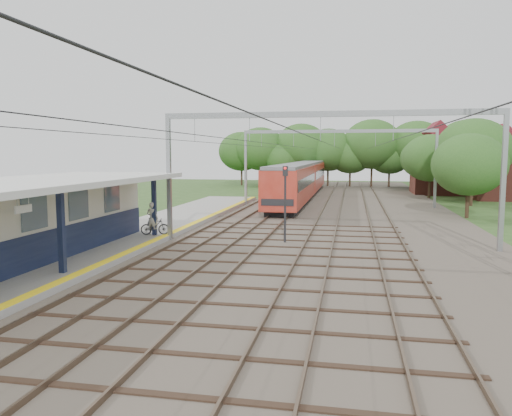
# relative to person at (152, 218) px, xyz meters

# --- Properties ---
(ground) EXTENTS (160.00, 160.00, 0.00)m
(ground) POSITION_rel_person_xyz_m (6.02, -15.00, -1.27)
(ground) COLOR #2D4C1E
(ground) RESTS_ON ground
(ballast_bed) EXTENTS (18.00, 90.00, 0.10)m
(ballast_bed) POSITION_rel_person_xyz_m (10.02, 15.00, -1.22)
(ballast_bed) COLOR #473D33
(ballast_bed) RESTS_ON ground
(platform) EXTENTS (5.00, 52.00, 0.35)m
(platform) POSITION_rel_person_xyz_m (-1.48, -1.00, -1.10)
(platform) COLOR gray
(platform) RESTS_ON ground
(yellow_stripe) EXTENTS (0.45, 52.00, 0.01)m
(yellow_stripe) POSITION_rel_person_xyz_m (0.77, -1.00, -0.92)
(yellow_stripe) COLOR yellow
(yellow_stripe) RESTS_ON platform
(station_building) EXTENTS (3.41, 18.00, 3.40)m
(station_building) POSITION_rel_person_xyz_m (-2.86, -8.00, 0.77)
(station_building) COLOR beige
(station_building) RESTS_ON platform
(canopy) EXTENTS (6.40, 20.00, 3.44)m
(canopy) POSITION_rel_person_xyz_m (-1.75, -9.00, 2.37)
(canopy) COLOR #131C3C
(canopy) RESTS_ON platform
(rail_tracks) EXTENTS (11.80, 88.00, 0.15)m
(rail_tracks) POSITION_rel_person_xyz_m (7.52, 15.00, -1.10)
(rail_tracks) COLOR brown
(rail_tracks) RESTS_ON ballast_bed
(catenary_system) EXTENTS (17.22, 88.00, 7.00)m
(catenary_system) POSITION_rel_person_xyz_m (9.41, 10.28, 4.24)
(catenary_system) COLOR gray
(catenary_system) RESTS_ON ground
(tree_band) EXTENTS (31.72, 30.88, 8.82)m
(tree_band) POSITION_rel_person_xyz_m (9.87, 42.12, 3.65)
(tree_band) COLOR #382619
(tree_band) RESTS_ON ground
(house_near) EXTENTS (7.00, 6.12, 7.89)m
(house_near) POSITION_rel_person_xyz_m (27.02, 31.00, 1.72)
(house_near) COLOR brown
(house_near) RESTS_ON ground
(house_far) EXTENTS (8.00, 6.12, 8.66)m
(house_far) POSITION_rel_person_xyz_m (22.02, 37.00, 1.96)
(house_far) COLOR brown
(house_far) RESTS_ON ground
(person) EXTENTS (0.70, 0.49, 1.84)m
(person) POSITION_rel_person_xyz_m (0.00, 0.00, 0.00)
(person) COLOR beige
(person) RESTS_ON platform
(bicycle) EXTENTS (1.64, 0.89, 0.95)m
(bicycle) POSITION_rel_person_xyz_m (0.14, 0.00, -0.45)
(bicycle) COLOR black
(bicycle) RESTS_ON platform
(train) EXTENTS (2.88, 35.79, 3.78)m
(train) POSITION_rel_person_xyz_m (5.52, 27.93, 0.84)
(train) COLOR black
(train) RESTS_ON ballast_bed
(signal_post) EXTENTS (0.30, 0.27, 4.19)m
(signal_post) POSITION_rel_person_xyz_m (7.37, 0.41, 1.34)
(signal_post) COLOR black
(signal_post) RESTS_ON ground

